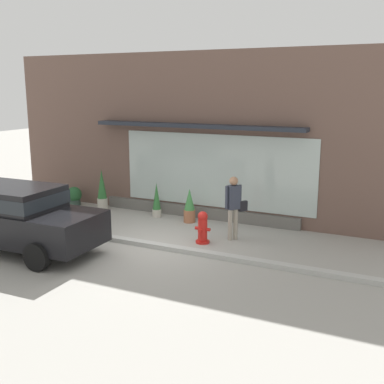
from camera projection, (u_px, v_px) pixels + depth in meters
name	position (u px, v px, depth m)	size (l,w,h in m)	color
ground_plane	(149.00, 244.00, 12.78)	(60.00, 60.00, 0.00)	#9E9B93
curb_strip	(145.00, 244.00, 12.59)	(14.00, 0.24, 0.12)	#B2B2AD
storefront	(200.00, 138.00, 15.03)	(14.00, 0.81, 5.17)	brown
fire_hydrant	(203.00, 227.00, 12.77)	(0.43, 0.40, 0.87)	red
pedestrian_with_handbag	(234.00, 203.00, 12.92)	(0.49, 0.57, 1.75)	#9E9384
parked_car_black	(16.00, 215.00, 12.08)	(4.43, 2.08, 1.67)	black
potted_plant_near_hydrant	(102.00, 190.00, 16.26)	(0.35, 0.35, 1.39)	#B7B2A3
potted_plant_by_entrance	(74.00, 196.00, 16.92)	(0.54, 0.54, 0.65)	#33473D
potted_plant_doorstep	(157.00, 200.00, 15.35)	(0.29, 0.29, 1.12)	#B7B2A3
potted_plant_corner_tall	(189.00, 206.00, 14.73)	(0.36, 0.36, 1.06)	#9E6042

